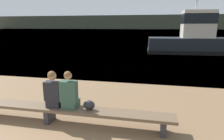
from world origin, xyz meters
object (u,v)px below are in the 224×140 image
tugboat_red (193,40)px  shopping_bag (89,105)px  person_right (69,93)px  bench_main (49,109)px  person_left (54,92)px

tugboat_red → shopping_bag: bearing=158.3°
person_right → bench_main: bearing=-179.0°
shopping_bag → tugboat_red: 15.61m
person_left → bench_main: bearing=-176.3°
bench_main → person_left: person_left is taller
bench_main → person_right: (0.57, 0.01, 0.48)m
bench_main → tugboat_red: 16.00m
person_left → person_right: person_right is taller
person_left → tugboat_red: bearing=68.5°
person_right → shopping_bag: 0.57m
bench_main → person_left: bearing=3.7°
person_left → tugboat_red: 15.92m
person_right → shopping_bag: person_right is taller
shopping_bag → bench_main: bearing=-179.1°
shopping_bag → person_right: bearing=-179.2°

